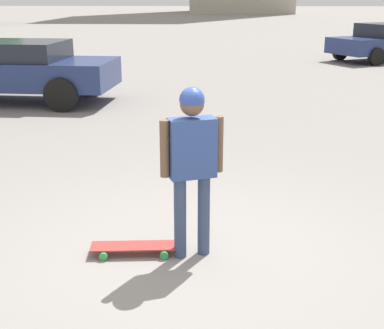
{
  "coord_description": "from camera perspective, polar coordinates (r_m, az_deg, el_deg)",
  "views": [
    {
      "loc": [
        0.22,
        -4.62,
        2.39
      ],
      "look_at": [
        0.0,
        0.0,
        0.91
      ],
      "focal_mm": 50.0,
      "sensor_mm": 36.0,
      "label": 1
    }
  ],
  "objects": [
    {
      "name": "car_parked_near",
      "position": [
        13.01,
        -18.3,
        9.62
      ],
      "size": [
        4.62,
        2.31,
        1.38
      ],
      "rotation": [
        0.0,
        0.0,
        -3.2
      ],
      "color": "navy",
      "rests_on": "ground_plane"
    },
    {
      "name": "person",
      "position": [
        4.82,
        0.0,
        1.2
      ],
      "size": [
        0.56,
        0.33,
        1.62
      ],
      "rotation": [
        0.0,
        0.0,
        0.35
      ],
      "color": "#38476B",
      "rests_on": "ground_plane"
    },
    {
      "name": "skateboard",
      "position": [
        5.21,
        -6.15,
        -8.74
      ],
      "size": [
        0.85,
        0.33,
        0.09
      ],
      "rotation": [
        0.0,
        0.0,
        -3.05
      ],
      "color": "#A5332D",
      "rests_on": "ground_plane"
    },
    {
      "name": "ground_plane",
      "position": [
        5.2,
        0.0,
        -9.59
      ],
      "size": [
        220.0,
        220.0,
        0.0
      ],
      "primitive_type": "plane",
      "color": "gray"
    }
  ]
}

